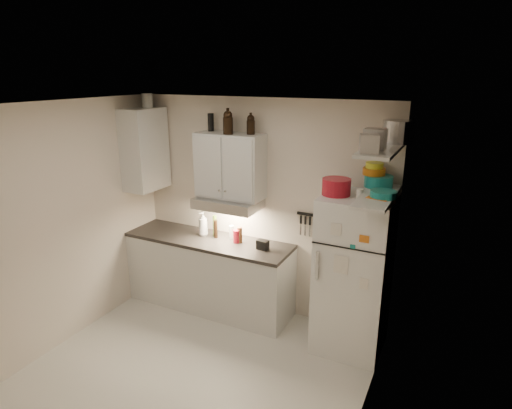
% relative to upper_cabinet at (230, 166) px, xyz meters
% --- Properties ---
extents(floor, '(3.20, 3.00, 0.02)m').
position_rel_upper_cabinet_xyz_m(floor, '(0.30, -1.33, -1.84)').
color(floor, silver).
rests_on(floor, ground).
extents(ceiling, '(3.20, 3.00, 0.02)m').
position_rel_upper_cabinet_xyz_m(ceiling, '(0.30, -1.33, 0.78)').
color(ceiling, white).
rests_on(ceiling, ground).
extents(back_wall, '(3.20, 0.02, 2.60)m').
position_rel_upper_cabinet_xyz_m(back_wall, '(0.30, 0.18, -0.53)').
color(back_wall, beige).
rests_on(back_wall, ground).
extents(left_wall, '(0.02, 3.00, 2.60)m').
position_rel_upper_cabinet_xyz_m(left_wall, '(-1.31, -1.33, -0.53)').
color(left_wall, beige).
rests_on(left_wall, ground).
extents(right_wall, '(0.02, 3.00, 2.60)m').
position_rel_upper_cabinet_xyz_m(right_wall, '(1.91, -1.33, -0.53)').
color(right_wall, beige).
rests_on(right_wall, ground).
extents(base_cabinet, '(2.10, 0.60, 0.88)m').
position_rel_upper_cabinet_xyz_m(base_cabinet, '(-0.25, -0.14, -1.39)').
color(base_cabinet, silver).
rests_on(base_cabinet, floor).
extents(countertop, '(2.10, 0.62, 0.04)m').
position_rel_upper_cabinet_xyz_m(countertop, '(-0.25, -0.14, -0.93)').
color(countertop, '#292623').
rests_on(countertop, base_cabinet).
extents(upper_cabinet, '(0.80, 0.33, 0.75)m').
position_rel_upper_cabinet_xyz_m(upper_cabinet, '(0.00, 0.00, 0.00)').
color(upper_cabinet, silver).
rests_on(upper_cabinet, back_wall).
extents(side_cabinet, '(0.33, 0.55, 1.00)m').
position_rel_upper_cabinet_xyz_m(side_cabinet, '(-1.14, -0.14, 0.12)').
color(side_cabinet, silver).
rests_on(side_cabinet, left_wall).
extents(range_hood, '(0.76, 0.46, 0.12)m').
position_rel_upper_cabinet_xyz_m(range_hood, '(0.00, -0.06, -0.44)').
color(range_hood, silver).
rests_on(range_hood, back_wall).
extents(fridge, '(0.70, 0.68, 1.70)m').
position_rel_upper_cabinet_xyz_m(fridge, '(1.55, -0.18, -0.98)').
color(fridge, white).
rests_on(fridge, floor).
extents(shelf_hi, '(0.30, 0.95, 0.03)m').
position_rel_upper_cabinet_xyz_m(shelf_hi, '(1.75, -0.31, 0.38)').
color(shelf_hi, silver).
rests_on(shelf_hi, right_wall).
extents(shelf_lo, '(0.30, 0.95, 0.03)m').
position_rel_upper_cabinet_xyz_m(shelf_lo, '(1.75, -0.31, -0.07)').
color(shelf_lo, silver).
rests_on(shelf_lo, right_wall).
extents(knife_strip, '(0.42, 0.02, 0.03)m').
position_rel_upper_cabinet_xyz_m(knife_strip, '(1.00, 0.15, -0.51)').
color(knife_strip, black).
rests_on(knife_strip, back_wall).
extents(dutch_oven, '(0.32, 0.32, 0.16)m').
position_rel_upper_cabinet_xyz_m(dutch_oven, '(1.33, -0.22, -0.04)').
color(dutch_oven, '#AA1323').
rests_on(dutch_oven, fridge).
extents(book_stack, '(0.24, 0.28, 0.08)m').
position_rel_upper_cabinet_xyz_m(book_stack, '(1.79, -0.37, -0.08)').
color(book_stack, orange).
rests_on(book_stack, fridge).
extents(spice_jar, '(0.07, 0.07, 0.10)m').
position_rel_upper_cabinet_xyz_m(spice_jar, '(1.58, -0.29, -0.07)').
color(spice_jar, silver).
rests_on(spice_jar, fridge).
extents(stock_pot, '(0.33, 0.33, 0.21)m').
position_rel_upper_cabinet_xyz_m(stock_pot, '(1.83, 0.05, 0.50)').
color(stock_pot, silver).
rests_on(stock_pot, shelf_hi).
extents(tin_a, '(0.18, 0.17, 0.18)m').
position_rel_upper_cabinet_xyz_m(tin_a, '(1.70, -0.42, 0.48)').
color(tin_a, '#AAAAAD').
rests_on(tin_a, shelf_hi).
extents(tin_b, '(0.19, 0.19, 0.15)m').
position_rel_upper_cabinet_xyz_m(tin_b, '(1.70, -0.62, 0.47)').
color(tin_b, '#AAAAAD').
rests_on(tin_b, shelf_hi).
extents(bowl_teal, '(0.28, 0.28, 0.11)m').
position_rel_upper_cabinet_xyz_m(bowl_teal, '(1.69, -0.01, 0.01)').
color(bowl_teal, '#17817D').
rests_on(bowl_teal, shelf_lo).
extents(bowl_orange, '(0.22, 0.22, 0.07)m').
position_rel_upper_cabinet_xyz_m(bowl_orange, '(1.64, 0.02, 0.10)').
color(bowl_orange, '#C16812').
rests_on(bowl_orange, bowl_teal).
extents(bowl_yellow, '(0.17, 0.17, 0.06)m').
position_rel_upper_cabinet_xyz_m(bowl_yellow, '(1.64, 0.02, 0.16)').
color(bowl_yellow, gold).
rests_on(bowl_yellow, bowl_orange).
extents(plates, '(0.29, 0.29, 0.06)m').
position_rel_upper_cabinet_xyz_m(plates, '(1.81, -0.37, -0.02)').
color(plates, '#17817D').
rests_on(plates, shelf_lo).
extents(growler_a, '(0.12, 0.12, 0.27)m').
position_rel_upper_cabinet_xyz_m(growler_a, '(0.02, -0.07, 0.51)').
color(growler_a, black).
rests_on(growler_a, upper_cabinet).
extents(growler_b, '(0.11, 0.11, 0.22)m').
position_rel_upper_cabinet_xyz_m(growler_b, '(0.25, 0.03, 0.49)').
color(growler_b, black).
rests_on(growler_b, upper_cabinet).
extents(thermos_a, '(0.08, 0.08, 0.19)m').
position_rel_upper_cabinet_xyz_m(thermos_a, '(-0.05, 0.05, 0.47)').
color(thermos_a, black).
rests_on(thermos_a, upper_cabinet).
extents(thermos_b, '(0.09, 0.09, 0.21)m').
position_rel_upper_cabinet_xyz_m(thermos_b, '(-0.29, 0.07, 0.48)').
color(thermos_b, black).
rests_on(thermos_b, upper_cabinet).
extents(side_jar, '(0.15, 0.15, 0.17)m').
position_rel_upper_cabinet_xyz_m(side_jar, '(-1.11, -0.05, 0.71)').
color(side_jar, silver).
rests_on(side_jar, side_cabinet).
extents(soap_bottle, '(0.17, 0.17, 0.34)m').
position_rel_upper_cabinet_xyz_m(soap_bottle, '(-0.36, -0.07, -0.74)').
color(soap_bottle, silver).
rests_on(soap_bottle, countertop).
extents(pepper_mill, '(0.08, 0.08, 0.19)m').
position_rel_upper_cabinet_xyz_m(pepper_mill, '(0.16, -0.07, -0.81)').
color(pepper_mill, brown).
rests_on(pepper_mill, countertop).
extents(oil_bottle, '(0.06, 0.06, 0.26)m').
position_rel_upper_cabinet_xyz_m(oil_bottle, '(-0.23, -0.01, -0.77)').
color(oil_bottle, '#446318').
rests_on(oil_bottle, countertop).
extents(vinegar_bottle, '(0.05, 0.05, 0.23)m').
position_rel_upper_cabinet_xyz_m(vinegar_bottle, '(-0.18, -0.07, -0.79)').
color(vinegar_bottle, black).
rests_on(vinegar_bottle, countertop).
extents(clear_bottle, '(0.06, 0.06, 0.17)m').
position_rel_upper_cabinet_xyz_m(clear_bottle, '(0.01, -0.01, -0.82)').
color(clear_bottle, silver).
rests_on(clear_bottle, countertop).
extents(red_jar, '(0.10, 0.10, 0.16)m').
position_rel_upper_cabinet_xyz_m(red_jar, '(0.12, -0.09, -0.83)').
color(red_jar, '#AA1323').
rests_on(red_jar, countertop).
extents(caddy, '(0.14, 0.11, 0.11)m').
position_rel_upper_cabinet_xyz_m(caddy, '(0.49, -0.13, -0.85)').
color(caddy, black).
rests_on(caddy, countertop).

